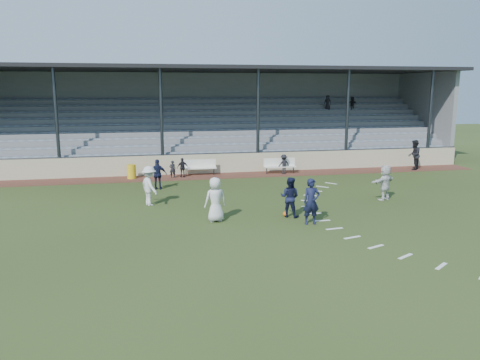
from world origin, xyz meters
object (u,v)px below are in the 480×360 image
Objects in this scene: bench_left at (200,166)px; player_white_lead at (215,200)px; official at (414,155)px; player_navy_lead at (311,202)px; bench_right at (280,164)px; football at (285,214)px; trash_bin at (132,172)px.

player_white_lead reaches higher than bench_left.
player_navy_lead is at bearing -6.55° from official.
player_navy_lead is (-1.88, -10.89, 0.32)m from bench_right.
player_white_lead is 3.78m from player_navy_lead.
bench_right is at bearing 75.27° from football.
bench_left is at bearing 177.17° from bench_right.
bench_right is 9.39× the size of football.
trash_bin is at bearing 123.70° from football.
player_white_lead is (-0.54, -10.20, 0.31)m from bench_left.
player_white_lead is at bearing -91.56° from bench_left.
football is 0.12× the size of player_white_lead.
player_white_lead is at bearing -70.33° from trash_bin.
football is at bearing 170.28° from player_white_lead.
bench_right is 11.06m from player_navy_lead.
trash_bin is 11.67m from football.
bench_right is 1.11× the size of player_navy_lead.
official is (11.47, 9.21, 0.88)m from football.
football is 14.74m from official.
bench_right is at bearing -53.32° from official.
football is at bearing -56.30° from trash_bin.
trash_bin reaches higher than football.
official is at bearing 44.67° from player_navy_lead.
official reaches higher than player_navy_lead.
official is at bearing -0.62° from bench_right.
bench_right is 1.13× the size of player_white_lead.
bench_left is at bearing 4.91° from trash_bin.
player_navy_lead is (0.66, -1.26, 0.80)m from football.
bench_left is 1.12× the size of player_white_lead.
bench_right is at bearing 80.80° from player_navy_lead.
player_white_lead is (-5.49, -9.77, 0.31)m from bench_right.
player_white_lead reaches higher than bench_right.
player_white_lead is at bearing -177.28° from football.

